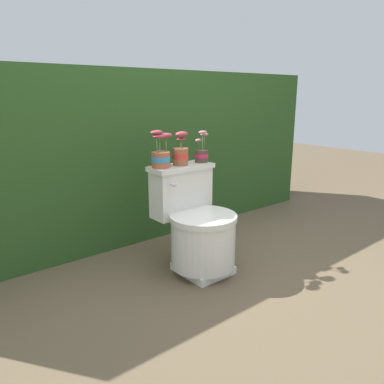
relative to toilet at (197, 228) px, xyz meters
name	(u,v)px	position (x,y,z in m)	size (l,w,h in m)	color
ground_plane	(209,270)	(0.05, -0.07, -0.29)	(12.00, 12.00, 0.00)	brown
hedge_backdrop	(125,153)	(0.05, 1.00, 0.37)	(3.65, 0.74, 1.32)	#284C1E
toilet	(197,228)	(0.00, 0.00, 0.00)	(0.44, 0.54, 0.69)	silver
potted_plant_left	(161,154)	(-0.16, 0.17, 0.48)	(0.16, 0.12, 0.24)	#9E5638
potted_plant_midleft	(181,153)	(0.00, 0.17, 0.47)	(0.11, 0.11, 0.22)	#9E5638
potted_plant_middle	(202,153)	(0.17, 0.16, 0.46)	(0.11, 0.09, 0.22)	#47382D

